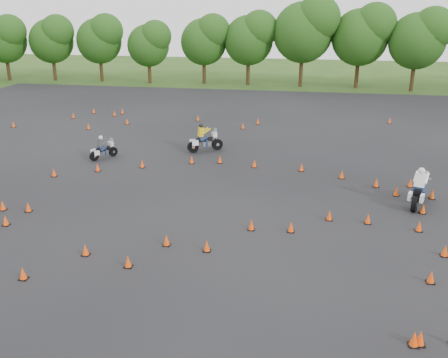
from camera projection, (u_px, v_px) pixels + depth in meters
ground at (208, 237)px, 21.04m from camera, size 140.00×140.00×0.00m
asphalt_pad at (230, 188)px, 26.61m from camera, size 62.00×62.00×0.00m
treeline at (310, 50)px, 51.65m from camera, size 87.19×32.01×11.06m
traffic_cones at (228, 187)px, 26.11m from camera, size 36.03×33.11×0.45m
rider_grey at (103, 147)px, 31.31m from camera, size 1.61×1.98×1.53m
rider_yellow at (205, 137)px, 32.75m from camera, size 2.46×1.91×1.88m
rider_white at (419, 186)px, 24.00m from camera, size 1.61×2.69×1.99m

